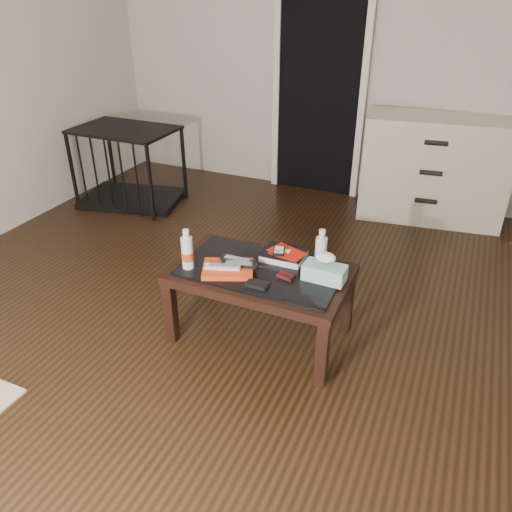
{
  "coord_description": "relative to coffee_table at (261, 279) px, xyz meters",
  "views": [
    {
      "loc": [
        0.99,
        -2.18,
        1.91
      ],
      "look_at": [
        0.02,
        0.04,
        0.55
      ],
      "focal_mm": 35.0,
      "sensor_mm": 36.0,
      "label": 1
    }
  ],
  "objects": [
    {
      "name": "wallet",
      "position": [
        0.05,
        -0.17,
        0.07
      ],
      "size": [
        0.12,
        0.07,
        0.02
      ],
      "primitive_type": "cube",
      "rotation": [
        0.0,
        0.0,
        -0.04
      ],
      "color": "black",
      "rests_on": "coffee_table"
    },
    {
      "name": "room_shell",
      "position": [
        -0.04,
        -0.05,
        1.22
      ],
      "size": [
        5.0,
        5.0,
        5.0
      ],
      "color": "#BDB7AE",
      "rests_on": "ground"
    },
    {
      "name": "water_bottle_right",
      "position": [
        0.3,
        0.15,
        0.18
      ],
      "size": [
        0.08,
        0.08,
        0.24
      ],
      "primitive_type": "cylinder",
      "rotation": [
        0.0,
        0.0,
        -0.23
      ],
      "color": "silver",
      "rests_on": "coffee_table"
    },
    {
      "name": "magazines",
      "position": [
        -0.16,
        -0.1,
        0.08
      ],
      "size": [
        0.34,
        0.3,
        0.03
      ],
      "primitive_type": "cube",
      "rotation": [
        0.0,
        0.0,
        0.4
      ],
      "color": "red",
      "rests_on": "coffee_table"
    },
    {
      "name": "coffee_table",
      "position": [
        0.0,
        0.0,
        0.0
      ],
      "size": [
        1.0,
        0.6,
        0.46
      ],
      "color": "black",
      "rests_on": "ground"
    },
    {
      "name": "tissue_box",
      "position": [
        0.36,
        0.04,
        0.11
      ],
      "size": [
        0.23,
        0.13,
        0.09
      ],
      "primitive_type": "cube",
      "rotation": [
        0.0,
        0.0,
        -0.03
      ],
      "color": "teal",
      "rests_on": "coffee_table"
    },
    {
      "name": "remote_black_front",
      "position": [
        -0.11,
        -0.06,
        0.11
      ],
      "size": [
        0.21,
        0.1,
        0.02
      ],
      "primitive_type": "cube",
      "rotation": [
        0.0,
        0.0,
        0.26
      ],
      "color": "black",
      "rests_on": "magazines"
    },
    {
      "name": "dvd_mailers",
      "position": [
        0.09,
        0.17,
        0.11
      ],
      "size": [
        0.23,
        0.19,
        0.01
      ],
      "primitive_type": "cube",
      "rotation": [
        0.0,
        0.0,
        -0.36
      ],
      "color": "#B6180C",
      "rests_on": "textbook"
    },
    {
      "name": "remote_black_back",
      "position": [
        -0.14,
        -0.02,
        0.11
      ],
      "size": [
        0.2,
        0.05,
        0.02
      ],
      "primitive_type": "cube",
      "rotation": [
        0.0,
        0.0,
        0.02
      ],
      "color": "black",
      "rests_on": "magazines"
    },
    {
      "name": "remote_silver",
      "position": [
        -0.18,
        -0.12,
        0.11
      ],
      "size": [
        0.21,
        0.11,
        0.02
      ],
      "primitive_type": "cube",
      "rotation": [
        0.0,
        0.0,
        0.32
      ],
      "color": "silver",
      "rests_on": "magazines"
    },
    {
      "name": "doorway",
      "position": [
        -0.44,
        2.41,
        0.63
      ],
      "size": [
        0.9,
        0.08,
        2.07
      ],
      "color": "black",
      "rests_on": "ground"
    },
    {
      "name": "textbook",
      "position": [
        0.07,
        0.17,
        0.09
      ],
      "size": [
        0.25,
        0.2,
        0.05
      ],
      "primitive_type": "cube",
      "rotation": [
        0.0,
        0.0,
        0.01
      ],
      "color": "black",
      "rests_on": "coffee_table"
    },
    {
      "name": "pet_crate",
      "position": [
        -1.94,
        1.39,
        -0.17
      ],
      "size": [
        1.01,
        0.78,
        0.71
      ],
      "rotation": [
        0.0,
        0.0,
        0.22
      ],
      "color": "black",
      "rests_on": "ground"
    },
    {
      "name": "ipod",
      "position": [
        0.05,
        0.14,
        0.12
      ],
      "size": [
        0.09,
        0.12,
        0.02
      ],
      "primitive_type": "cube",
      "rotation": [
        0.0,
        0.0,
        0.29
      ],
      "color": "black",
      "rests_on": "dvd_mailers"
    },
    {
      "name": "flip_phone",
      "position": [
        0.16,
        -0.03,
        0.08
      ],
      "size": [
        0.1,
        0.06,
        0.02
      ],
      "primitive_type": "cube",
      "rotation": [
        0.0,
        0.0,
        -0.17
      ],
      "color": "black",
      "rests_on": "coffee_table"
    },
    {
      "name": "ground",
      "position": [
        -0.04,
        -0.05,
        -0.4
      ],
      "size": [
        5.0,
        5.0,
        0.0
      ],
      "primitive_type": "plane",
      "color": "black",
      "rests_on": "ground"
    },
    {
      "name": "water_bottle_left",
      "position": [
        -0.39,
        -0.15,
        0.18
      ],
      "size": [
        0.07,
        0.07,
        0.24
      ],
      "primitive_type": "cylinder",
      "rotation": [
        0.0,
        0.0,
        0.13
      ],
      "color": "silver",
      "rests_on": "coffee_table"
    },
    {
      "name": "dresser",
      "position": [
        0.7,
        2.18,
        0.05
      ],
      "size": [
        1.26,
        0.65,
        0.9
      ],
      "rotation": [
        0.0,
        0.0,
        0.13
      ],
      "color": "beige",
      "rests_on": "ground"
    }
  ]
}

